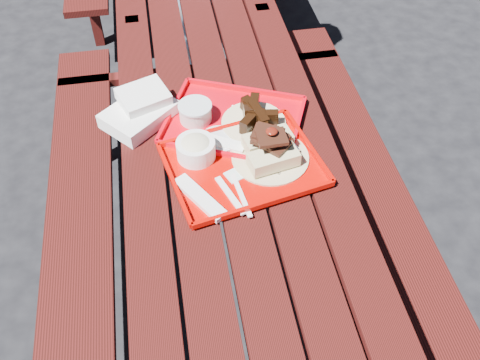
{
  "coord_description": "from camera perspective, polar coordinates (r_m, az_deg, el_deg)",
  "views": [
    {
      "loc": [
        -0.19,
        -1.24,
        2.05
      ],
      "look_at": [
        0.0,
        -0.15,
        0.82
      ],
      "focal_mm": 40.0,
      "sensor_mm": 36.0,
      "label": 1
    }
  ],
  "objects": [
    {
      "name": "white_cloth",
      "position": [
        1.97,
        -10.54,
        7.42
      ],
      "size": [
        0.3,
        0.3,
        0.1
      ],
      "color": "white",
      "rests_on": "picnic_table_near"
    },
    {
      "name": "picnic_table_near",
      "position": [
        1.95,
        -0.77,
        -1.89
      ],
      "size": [
        1.41,
        2.4,
        0.75
      ],
      "color": "#400D0C",
      "rests_on": "ground"
    },
    {
      "name": "ground",
      "position": [
        2.4,
        -0.63,
        -10.54
      ],
      "size": [
        60.0,
        60.0,
        0.0
      ],
      "primitive_type": "plane",
      "color": "black",
      "rests_on": "ground"
    },
    {
      "name": "near_tray",
      "position": [
        1.77,
        0.05,
        2.6
      ],
      "size": [
        0.56,
        0.47,
        0.16
      ],
      "color": "#C20802",
      "rests_on": "picnic_table_near"
    },
    {
      "name": "far_tray",
      "position": [
        1.92,
        -0.96,
        6.4
      ],
      "size": [
        0.58,
        0.52,
        0.08
      ],
      "color": "red",
      "rests_on": "picnic_table_near"
    }
  ]
}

